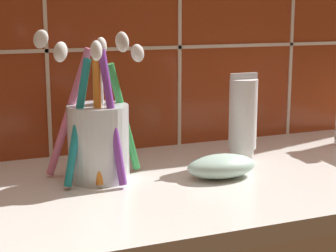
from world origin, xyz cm
name	(u,v)px	position (x,y,z in cm)	size (l,w,h in cm)	color
sink_counter	(216,182)	(0.00, 0.00, 1.00)	(76.39, 33.18, 2.00)	silver
tile_wall_backsplash	(165,10)	(0.01, 16.83, 21.67)	(86.39, 1.72, 43.32)	#933819
toothbrush_cup	(98,135)	(-13.83, 3.51, 7.43)	(13.68, 10.14, 17.78)	silver
toothpaste_tube	(243,119)	(5.52, 3.57, 7.82)	(3.82, 3.64, 11.87)	white
soap_bar	(223,166)	(0.17, -1.24, 3.39)	(8.67, 5.22, 2.78)	silver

